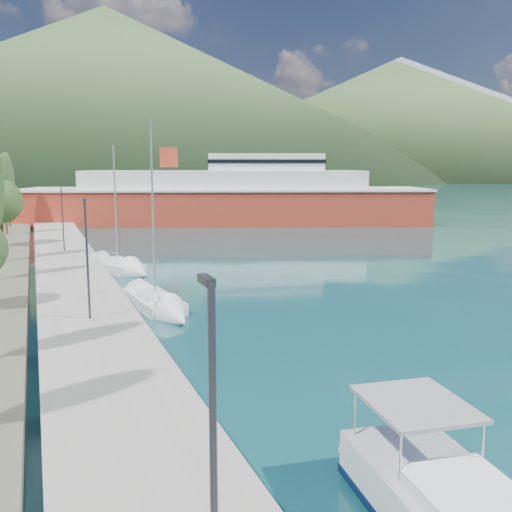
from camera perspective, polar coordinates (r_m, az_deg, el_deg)
name	(u,v)px	position (r m, az deg, el deg)	size (l,w,h in m)	color
ground	(87,203)	(135.80, -16.51, 5.12)	(1400.00, 1400.00, 0.00)	#114148
quay	(74,282)	(41.91, -17.71, -2.48)	(5.00, 88.00, 0.80)	gray
hills_far	(174,102)	(654.91, -8.19, 15.02)	(1480.00, 900.00, 180.00)	slate
hills_near	(200,105)	(404.75, -5.66, 14.80)	(1010.00, 520.00, 115.00)	#3D5A2F
lamp_posts	(85,251)	(30.67, -16.72, 0.45)	(0.15, 46.74, 6.06)	#2D2D33
sailboat_near	(164,309)	(33.33, -9.14, -5.26)	(3.18, 8.55, 12.01)	silver
sailboat_mid	(127,270)	(46.18, -12.75, -1.35)	(4.96, 7.79, 10.94)	silver
ferry	(226,199)	(83.79, -2.97, 5.67)	(59.23, 31.02, 11.61)	#A73220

